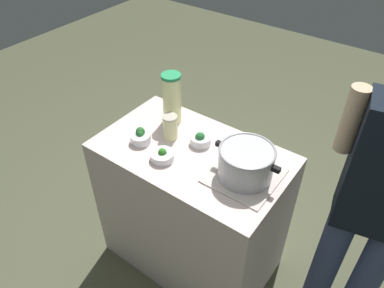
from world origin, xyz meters
The scene contains 10 objects.
ground_plane centered at (0.00, 0.00, 0.00)m, with size 8.00×8.00×0.00m, color #4E513A.
counter_slab centered at (0.00, 0.00, 0.47)m, with size 1.03×0.61×0.94m, color beige.
dish_cloth centered at (0.32, 0.00, 0.94)m, with size 0.32×0.33×0.01m, color beige.
cooking_pot centered at (0.32, 0.00, 1.03)m, with size 0.34×0.27×0.16m.
lemonade_pitcher centered at (-0.25, 0.15, 1.09)m, with size 0.11×0.11×0.31m.
mason_jar centered at (-0.17, 0.03, 1.01)m, with size 0.08×0.08×0.14m.
broccoli_bowl_front centered at (-0.27, -0.10, 0.97)m, with size 0.11×0.11×0.09m.
broccoli_bowl_center centered at (0.00, 0.08, 0.97)m, with size 0.11×0.11×0.08m.
broccoli_bowl_back centered at (-0.09, -0.14, 0.96)m, with size 0.12×0.12×0.07m.
person_cook centered at (0.89, 0.15, 0.94)m, with size 0.50×0.27×1.70m.
Camera 1 is at (0.88, -1.20, 2.21)m, focal length 34.69 mm.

